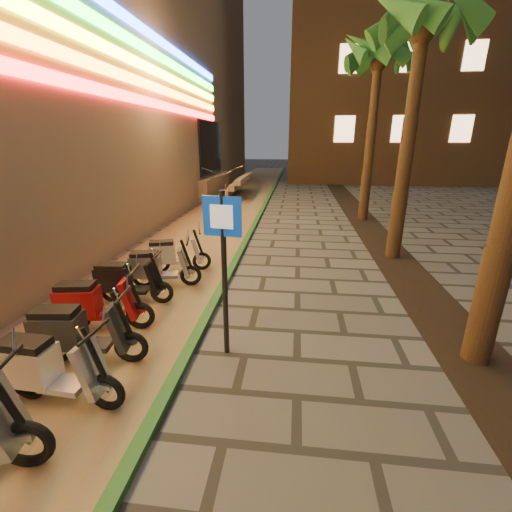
# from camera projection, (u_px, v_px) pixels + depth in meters

# --- Properties ---
(ground) EXTENTS (120.00, 120.00, 0.00)m
(ground) POSITION_uv_depth(u_px,v_px,m) (223.00, 443.00, 3.88)
(ground) COLOR #474442
(ground) RESTS_ON ground
(parking_strip) EXTENTS (3.40, 60.00, 0.01)m
(parking_strip) POSITION_uv_depth(u_px,v_px,m) (211.00, 226.00, 13.57)
(parking_strip) COLOR #8C7251
(parking_strip) RESTS_ON ground
(green_curb) EXTENTS (0.18, 60.00, 0.10)m
(green_curb) POSITION_uv_depth(u_px,v_px,m) (253.00, 226.00, 13.37)
(green_curb) COLOR #235D25
(green_curb) RESTS_ON ground
(planting_strip) EXTENTS (1.20, 40.00, 0.02)m
(planting_strip) POSITION_uv_depth(u_px,v_px,m) (414.00, 283.00, 8.18)
(planting_strip) COLOR black
(planting_strip) RESTS_ON ground
(apartment_block) EXTENTS (18.00, 16.06, 25.00)m
(apartment_block) POSITION_uv_depth(u_px,v_px,m) (401.00, 25.00, 28.95)
(apartment_block) COLOR brown
(apartment_block) RESTS_ON ground
(palm_c) EXTENTS (2.97, 3.02, 6.91)m
(palm_c) POSITION_uv_depth(u_px,v_px,m) (423.00, 32.00, 8.22)
(palm_c) COLOR #472D19
(palm_c) RESTS_ON ground
(palm_d) EXTENTS (2.97, 3.02, 7.16)m
(palm_d) POSITION_uv_depth(u_px,v_px,m) (378.00, 65.00, 12.85)
(palm_d) COLOR #472D19
(palm_d) RESTS_ON ground
(pedestrian_sign) EXTENTS (0.57, 0.12, 2.60)m
(pedestrian_sign) POSITION_uv_depth(u_px,v_px,m) (224.00, 253.00, 5.00)
(pedestrian_sign) COLOR black
(pedestrian_sign) RESTS_ON ground
(scooter_4) EXTENTS (1.66, 0.58, 1.17)m
(scooter_4) POSITION_uv_depth(u_px,v_px,m) (46.00, 369.00, 4.34)
(scooter_4) COLOR black
(scooter_4) RESTS_ON ground
(scooter_5) EXTENTS (1.70, 0.65, 1.19)m
(scooter_5) POSITION_uv_depth(u_px,v_px,m) (76.00, 333.00, 5.14)
(scooter_5) COLOR black
(scooter_5) RESTS_ON ground
(scooter_6) EXTENTS (1.69, 0.69, 1.18)m
(scooter_6) POSITION_uv_depth(u_px,v_px,m) (93.00, 304.00, 6.05)
(scooter_6) COLOR black
(scooter_6) RESTS_ON ground
(scooter_7) EXTENTS (1.59, 0.56, 1.12)m
(scooter_7) POSITION_uv_depth(u_px,v_px,m) (125.00, 281.00, 7.10)
(scooter_7) COLOR black
(scooter_7) RESTS_ON ground
(scooter_8) EXTENTS (1.60, 0.76, 1.13)m
(scooter_8) POSITION_uv_depth(u_px,v_px,m) (157.00, 267.00, 7.85)
(scooter_8) COLOR black
(scooter_8) RESTS_ON ground
(scooter_9) EXTENTS (1.55, 0.83, 1.10)m
(scooter_9) POSITION_uv_depth(u_px,v_px,m) (172.00, 254.00, 8.77)
(scooter_9) COLOR black
(scooter_9) RESTS_ON ground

